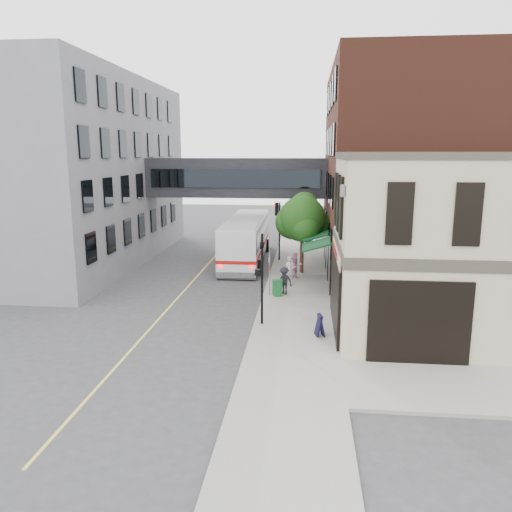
% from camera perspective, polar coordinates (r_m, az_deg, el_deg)
% --- Properties ---
extents(ground, '(120.00, 120.00, 0.00)m').
position_cam_1_polar(ground, '(23.06, -0.78, -9.69)').
color(ground, '#38383A').
rests_on(ground, ground).
extents(sidewalk_main, '(4.00, 60.00, 0.15)m').
position_cam_1_polar(sidewalk_main, '(36.29, 4.92, -1.60)').
color(sidewalk_main, gray).
rests_on(sidewalk_main, ground).
extents(corner_building, '(10.19, 8.12, 8.45)m').
position_cam_1_polar(corner_building, '(24.56, 21.05, 1.08)').
color(corner_building, '#BFB191').
rests_on(corner_building, ground).
extents(brick_building, '(13.76, 18.00, 14.00)m').
position_cam_1_polar(brick_building, '(37.10, 17.71, 8.98)').
color(brick_building, '#482116').
rests_on(brick_building, ground).
extents(opposite_building, '(14.00, 24.00, 14.00)m').
position_cam_1_polar(opposite_building, '(42.13, -22.00, 8.96)').
color(opposite_building, slate).
rests_on(opposite_building, ground).
extents(skyway_bridge, '(14.00, 3.18, 3.00)m').
position_cam_1_polar(skyway_bridge, '(39.75, -2.13, 8.96)').
color(skyway_bridge, black).
rests_on(skyway_bridge, ground).
extents(traffic_signal_near, '(0.44, 0.22, 4.60)m').
position_cam_1_polar(traffic_signal_near, '(24.04, 0.62, -1.34)').
color(traffic_signal_near, black).
rests_on(traffic_signal_near, sidewalk_main).
extents(traffic_signal_far, '(0.53, 0.28, 4.50)m').
position_cam_1_polar(traffic_signal_far, '(38.72, 2.50, 4.18)').
color(traffic_signal_far, black).
rests_on(traffic_signal_far, sidewalk_main).
extents(street_sign_pole, '(0.08, 0.75, 3.00)m').
position_cam_1_polar(street_sign_pole, '(29.13, 1.56, -1.14)').
color(street_sign_pole, gray).
rests_on(street_sign_pole, sidewalk_main).
extents(street_tree, '(3.80, 3.20, 5.60)m').
position_cam_1_polar(street_tree, '(34.83, 5.32, 4.25)').
color(street_tree, '#382619').
rests_on(street_tree, sidewalk_main).
extents(lane_marking, '(0.12, 40.00, 0.01)m').
position_cam_1_polar(lane_marking, '(33.28, -7.37, -3.01)').
color(lane_marking, '#D8CC4C').
rests_on(lane_marking, ground).
extents(bus, '(3.14, 12.49, 3.35)m').
position_cam_1_polar(bus, '(39.06, -1.16, 2.09)').
color(bus, silver).
rests_on(bus, ground).
extents(pedestrian_a, '(0.73, 0.55, 1.82)m').
position_cam_1_polar(pedestrian_a, '(31.89, 3.89, -1.64)').
color(pedestrian_a, beige).
rests_on(pedestrian_a, sidewalk_main).
extents(pedestrian_b, '(1.06, 0.95, 1.80)m').
position_cam_1_polar(pedestrian_b, '(33.29, 4.54, -1.10)').
color(pedestrian_b, pink).
rests_on(pedestrian_b, sidewalk_main).
extents(pedestrian_c, '(1.22, 1.05, 1.64)m').
position_cam_1_polar(pedestrian_c, '(29.68, 3.26, -2.82)').
color(pedestrian_c, black).
rests_on(pedestrian_c, sidewalk_main).
extents(newspaper_box, '(0.61, 0.57, 0.98)m').
position_cam_1_polar(newspaper_box, '(29.36, 2.45, -3.65)').
color(newspaper_box, '#16612A').
rests_on(newspaper_box, sidewalk_main).
extents(sandwich_board, '(0.49, 0.64, 1.01)m').
position_cam_1_polar(sandwich_board, '(23.29, 7.31, -7.84)').
color(sandwich_board, black).
rests_on(sandwich_board, sidewalk_main).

